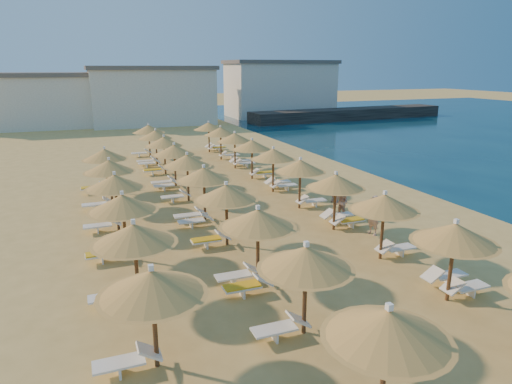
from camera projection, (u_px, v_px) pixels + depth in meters
name	position (u px, v px, depth m)	size (l,w,h in m)	color
ground	(310.00, 243.00, 19.15)	(220.00, 220.00, 0.00)	#D9B05F
jetty	(349.00, 114.00, 64.31)	(30.00, 4.00, 1.50)	black
hotel_blocks	(172.00, 94.00, 60.81)	(49.06, 11.64, 8.10)	white
parasol_row_east	(300.00, 167.00, 23.34)	(2.66, 37.67, 2.72)	brown
parasol_row_west	(204.00, 175.00, 21.57)	(2.66, 37.67, 2.72)	brown
parasol_row_inland	(118.00, 192.00, 18.58)	(2.66, 20.17, 2.72)	brown
loungers	(236.00, 211.00, 22.30)	(12.16, 36.46, 0.66)	white
beachgoer_a	(374.00, 215.00, 19.93)	(0.65, 0.42, 1.77)	tan
beachgoer_b	(341.00, 202.00, 22.27)	(0.74, 0.58, 1.52)	tan
beachgoer_c	(335.00, 187.00, 24.80)	(1.01, 0.42, 1.73)	tan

